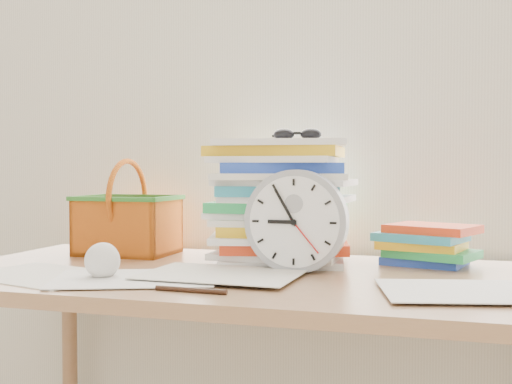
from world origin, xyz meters
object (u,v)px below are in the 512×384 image
(book_stack, at_px, (426,245))
(basket, at_px, (128,208))
(clock, at_px, (296,221))
(desk, at_px, (246,305))
(paper_stack, at_px, (281,202))

(book_stack, distance_m, basket, 0.78)
(clock, xyz_separation_m, book_stack, (0.27, 0.20, -0.07))
(desk, bearing_deg, book_stack, 30.72)
(desk, height_order, paper_stack, paper_stack)
(desk, bearing_deg, paper_stack, 77.89)
(clock, bearing_deg, paper_stack, 116.58)
(desk, xyz_separation_m, paper_stack, (0.04, 0.17, 0.22))
(paper_stack, relative_size, basket, 1.35)
(book_stack, bearing_deg, clock, -143.89)
(paper_stack, height_order, clock, paper_stack)
(basket, bearing_deg, book_stack, 1.83)
(desk, relative_size, clock, 6.12)
(desk, relative_size, book_stack, 5.96)
(clock, bearing_deg, desk, -165.78)
(paper_stack, bearing_deg, book_stack, 9.21)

